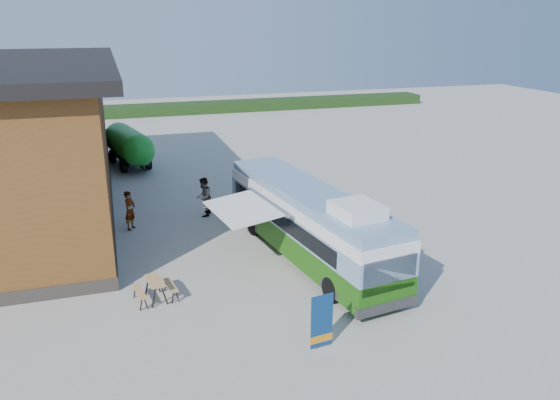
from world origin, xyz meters
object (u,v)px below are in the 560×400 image
object	(u,v)px
person_b	(204,197)
slurry_tanker	(128,144)
bus	(309,221)
person_a	(130,210)
picnic_table	(155,285)
banner	(322,326)

from	to	relation	value
person_b	slurry_tanker	size ratio (longest dim) A/B	0.29
bus	slurry_tanker	bearing A→B (deg)	101.64
person_a	picnic_table	bearing A→B (deg)	-142.13
person_a	slurry_tanker	xyz separation A→B (m)	(0.54, 11.73, 0.55)
banner	slurry_tanker	distance (m)	23.77
bus	person_a	size ratio (longest dim) A/B	6.12
picnic_table	bus	bearing A→B (deg)	6.83
banner	person_b	distance (m)	12.46
banner	slurry_tanker	world-z (taller)	slurry_tanker
person_b	slurry_tanker	distance (m)	11.39
banner	picnic_table	world-z (taller)	banner
picnic_table	slurry_tanker	world-z (taller)	slurry_tanker
banner	person_b	size ratio (longest dim) A/B	0.88
bus	picnic_table	xyz separation A→B (m)	(-6.30, -1.76, -1.05)
picnic_table	person_b	world-z (taller)	person_b
bus	picnic_table	size ratio (longest dim) A/B	7.48
banner	person_b	bearing A→B (deg)	87.93
person_a	bus	bearing A→B (deg)	-94.73
slurry_tanker	picnic_table	bearing A→B (deg)	-102.98
banner	picnic_table	xyz separation A→B (m)	(-4.46, 4.40, -0.14)
bus	slurry_tanker	size ratio (longest dim) A/B	1.65
picnic_table	person_b	bearing A→B (deg)	59.97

